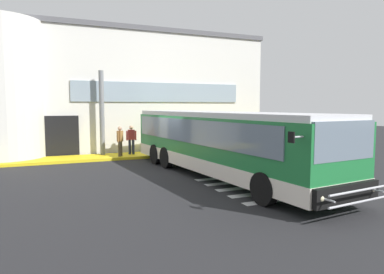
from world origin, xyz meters
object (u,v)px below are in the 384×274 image
at_px(entry_support_column, 102,113).
at_px(passenger_near_column, 120,140).
at_px(bus_main_foreground, 220,145).
at_px(passenger_by_doorway, 131,138).

xyz_separation_m(entry_support_column, passenger_near_column, (0.80, -1.10, -1.47)).
xyz_separation_m(entry_support_column, bus_main_foreground, (3.76, -7.42, -1.22)).
height_order(bus_main_foreground, passenger_near_column, bus_main_foreground).
xyz_separation_m(bus_main_foreground, passenger_near_column, (-2.96, 6.32, -0.26)).
relative_size(bus_main_foreground, passenger_by_doorway, 7.56).
xyz_separation_m(passenger_near_column, passenger_by_doorway, (0.76, 0.59, 0.03)).
relative_size(bus_main_foreground, passenger_near_column, 7.56).
xyz_separation_m(entry_support_column, passenger_by_doorway, (1.56, -0.51, -1.44)).
bearing_deg(passenger_near_column, entry_support_column, 126.02).
bearing_deg(passenger_near_column, passenger_by_doorway, 37.76).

